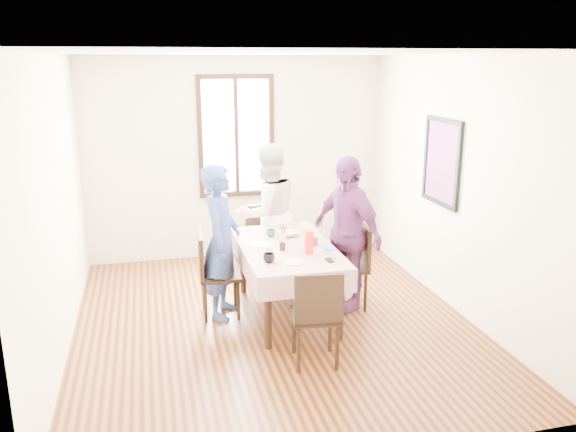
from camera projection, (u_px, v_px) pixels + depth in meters
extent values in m
plane|color=#311C0C|center=(273.00, 322.00, 5.99)|extent=(4.50, 4.50, 0.00)
plane|color=beige|center=(237.00, 159.00, 7.74)|extent=(4.00, 0.00, 4.00)
plane|color=beige|center=(456.00, 185.00, 6.10)|extent=(0.00, 4.50, 4.50)
cube|color=black|center=(236.00, 137.00, 7.65)|extent=(1.02, 0.06, 1.62)
cube|color=white|center=(236.00, 136.00, 7.66)|extent=(0.90, 0.02, 1.50)
cube|color=red|center=(442.00, 162.00, 6.33)|extent=(0.04, 0.76, 0.96)
cube|color=black|center=(287.00, 281.00, 6.09)|extent=(0.83, 1.53, 0.75)
cube|color=#5F0E18|center=(287.00, 247.00, 5.99)|extent=(0.95, 1.65, 0.01)
cube|color=black|center=(220.00, 275.00, 6.05)|extent=(0.44, 0.44, 0.91)
cube|color=black|center=(347.00, 267.00, 6.28)|extent=(0.47, 0.47, 0.91)
cube|color=black|center=(266.00, 244.00, 7.05)|extent=(0.45, 0.45, 0.91)
cube|color=black|center=(315.00, 315.00, 5.09)|extent=(0.47, 0.47, 0.91)
imported|color=navy|center=(221.00, 242.00, 5.96)|extent=(0.57, 0.69, 1.63)
imported|color=silver|center=(266.00, 213.00, 6.93)|extent=(0.99, 0.88, 1.70)
imported|color=#6B3069|center=(346.00, 233.00, 6.17)|extent=(0.76, 1.06, 1.68)
imported|color=black|center=(269.00, 258.00, 5.50)|extent=(0.14, 0.14, 0.09)
imported|color=red|center=(314.00, 242.00, 5.99)|extent=(0.11, 0.11, 0.08)
imported|color=#0C7226|center=(271.00, 233.00, 6.30)|extent=(0.10, 0.10, 0.08)
imported|color=white|center=(289.00, 234.00, 6.33)|extent=(0.28, 0.28, 0.05)
cube|color=red|center=(309.00, 242.00, 5.74)|extent=(0.07, 0.07, 0.23)
cylinder|color=white|center=(329.00, 253.00, 5.69)|extent=(0.13, 0.13, 0.06)
cylinder|color=black|center=(282.00, 246.00, 5.85)|extent=(0.06, 0.06, 0.08)
cylinder|color=silver|center=(269.00, 251.00, 5.68)|extent=(0.07, 0.07, 0.09)
cube|color=black|center=(329.00, 260.00, 5.56)|extent=(0.07, 0.13, 0.01)
cylinder|color=silver|center=(283.00, 238.00, 6.04)|extent=(0.06, 0.06, 0.13)
cylinder|color=white|center=(261.00, 244.00, 6.02)|extent=(0.20, 0.20, 0.01)
cylinder|color=white|center=(310.00, 241.00, 6.15)|extent=(0.20, 0.20, 0.01)
cylinder|color=white|center=(294.00, 262.00, 5.50)|extent=(0.20, 0.20, 0.01)
cylinder|color=blue|center=(329.00, 249.00, 5.68)|extent=(0.12, 0.12, 0.01)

